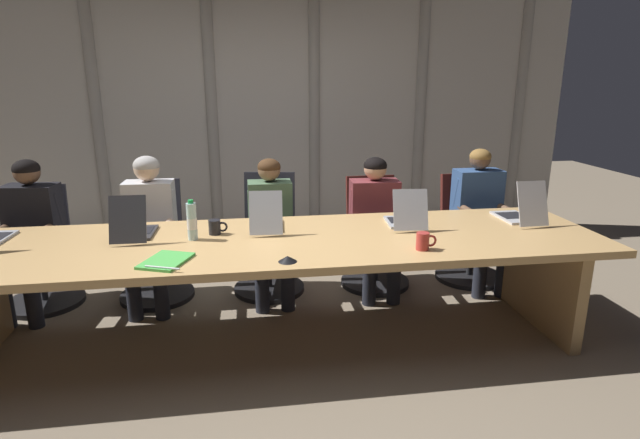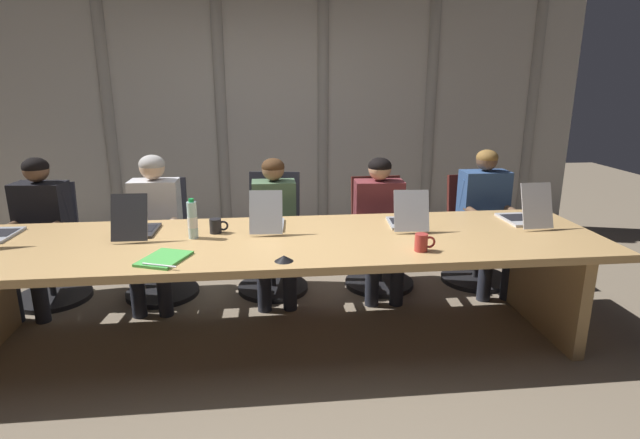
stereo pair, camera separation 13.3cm
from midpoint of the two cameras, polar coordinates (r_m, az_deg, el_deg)
The scene contains 22 objects.
ground_plane at distance 3.64m, azimuth -3.73°, elevation -13.50°, with size 13.94×13.94×0.00m, color #7F705B.
conference_table at distance 3.38m, azimuth -3.91°, elevation -4.38°, with size 4.36×1.11×0.75m.
curtain_backdrop at distance 5.64m, azimuth -5.13°, elevation 12.03°, with size 6.97×0.17×2.84m.
laptop_left_mid at distance 3.59m, azimuth -18.91°, elevation -0.76°, with size 0.24×0.43×0.31m.
laptop_center at distance 3.54m, azimuth -4.84°, elevation -0.17°, with size 0.25×0.42×0.30m.
laptop_right_mid at distance 3.65m, azimuth 10.79°, elevation 0.04°, with size 0.27×0.42×0.29m.
laptop_right_end at distance 3.98m, azimuth 22.86°, elevation 0.45°, with size 0.22×0.45×0.32m.
office_chair_left_end at distance 4.69m, azimuth -27.38°, elevation -3.75°, with size 0.60×0.60×0.93m.
office_chair_left_mid at distance 4.44m, azimuth -16.65°, elevation -3.52°, with size 0.60×0.60×0.96m.
office_chair_center at distance 4.36m, azimuth -4.43°, elevation -3.09°, with size 0.60×0.61×0.99m.
office_chair_right_mid at distance 4.49m, azimuth 7.49°, elevation -2.87°, with size 0.60×0.60×0.94m.
office_chair_right_end at distance 4.77m, azimuth 17.84°, elevation -2.40°, with size 0.60×0.60×0.93m.
person_left_end at distance 4.45m, azimuth -28.38°, elevation -0.51°, with size 0.43×0.57×1.18m.
person_left_mid at distance 4.20m, azimuth -17.27°, elevation -0.13°, with size 0.39×0.55×1.19m.
person_center at distance 4.12m, azimuth -4.19°, elevation -0.18°, with size 0.36×0.55×1.15m.
person_right_mid at distance 4.24m, azimuth 7.66°, elevation 0.24°, with size 0.43×0.56×1.14m.
person_right_end at distance 4.55m, azimuth 19.03°, elevation 0.82°, with size 0.41×0.55×1.19m.
water_bottle_primary at distance 3.40m, azimuth -13.05°, elevation -0.08°, with size 0.06×0.06×0.27m.
coffee_mug_near at distance 3.50m, azimuth -10.51°, elevation -0.72°, with size 0.13×0.08×0.10m.
coffee_mug_far at distance 3.16m, azimuth 12.58°, elevation -2.54°, with size 0.13×0.08×0.11m.
conference_mic_left_side at distance 2.93m, azimuth -2.77°, elevation -4.39°, with size 0.11×0.11×0.04m, color black.
spiral_notepad at distance 3.06m, azimuth -15.93°, elevation -4.28°, with size 0.32×0.36×0.03m.
Camera 2 is at (-0.05, -3.18, 1.77)m, focal length 28.49 mm.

